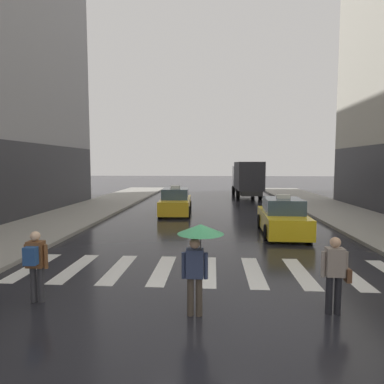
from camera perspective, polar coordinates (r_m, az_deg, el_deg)
ground_plane at (r=7.21m, az=2.28°, el=-21.16°), size 160.00×160.00×0.00m
crosswalk_markings at (r=9.99m, az=2.75°, el=-13.56°), size 11.30×2.80×0.01m
taxi_lead at (r=15.42m, az=15.52°, el=-4.38°), size 2.05×4.60×1.80m
taxi_second at (r=20.80m, az=-2.88°, el=-1.83°), size 2.07×4.61×1.80m
box_truck at (r=31.13m, az=9.59°, el=2.43°), size 2.43×7.59×3.35m
pedestrian_with_umbrella at (r=6.80m, az=1.14°, el=-9.16°), size 0.96×0.96×1.94m
pedestrian_with_backpack at (r=8.36m, az=-25.68°, el=-10.81°), size 0.55×0.43×1.65m
pedestrian_with_handbag at (r=7.66m, az=23.70°, el=-12.48°), size 0.60×0.24×1.65m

